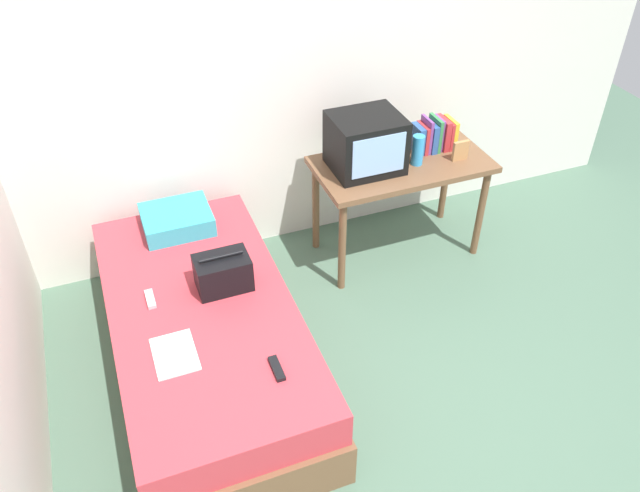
{
  "coord_description": "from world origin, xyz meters",
  "views": [
    {
      "loc": [
        -1.33,
        -1.69,
        2.89
      ],
      "look_at": [
        -0.27,
        1.05,
        0.57
      ],
      "focal_mm": 35.5,
      "sensor_mm": 36.0,
      "label": 1
    }
  ],
  "objects_px": {
    "tv": "(366,143)",
    "remote_dark": "(277,368)",
    "desk": "(401,174)",
    "pillow": "(177,220)",
    "magazine": "(175,354)",
    "remote_silver": "(150,299)",
    "water_bottle": "(418,150)",
    "book_row": "(434,135)",
    "handbag": "(223,273)",
    "bed": "(206,337)",
    "picture_frame": "(460,151)"
  },
  "relations": [
    {
      "from": "water_bottle",
      "to": "pillow",
      "type": "relative_size",
      "value": 0.48
    },
    {
      "from": "water_bottle",
      "to": "remote_silver",
      "type": "height_order",
      "value": "water_bottle"
    },
    {
      "from": "bed",
      "to": "tv",
      "type": "height_order",
      "value": "tv"
    },
    {
      "from": "water_bottle",
      "to": "remote_silver",
      "type": "distance_m",
      "value": 1.92
    },
    {
      "from": "remote_dark",
      "to": "remote_silver",
      "type": "relative_size",
      "value": 1.08
    },
    {
      "from": "picture_frame",
      "to": "desk",
      "type": "bearing_deg",
      "value": 163.4
    },
    {
      "from": "tv",
      "to": "remote_dark",
      "type": "distance_m",
      "value": 1.64
    },
    {
      "from": "book_row",
      "to": "remote_silver",
      "type": "relative_size",
      "value": 1.97
    },
    {
      "from": "tv",
      "to": "remote_dark",
      "type": "xyz_separation_m",
      "value": [
        -1.01,
        -1.23,
        -0.4
      ]
    },
    {
      "from": "desk",
      "to": "water_bottle",
      "type": "relative_size",
      "value": 5.72
    },
    {
      "from": "book_row",
      "to": "water_bottle",
      "type": "bearing_deg",
      "value": -145.19
    },
    {
      "from": "water_bottle",
      "to": "picture_frame",
      "type": "distance_m",
      "value": 0.3
    },
    {
      "from": "picture_frame",
      "to": "pillow",
      "type": "xyz_separation_m",
      "value": [
        -1.86,
        0.24,
        -0.24
      ]
    },
    {
      "from": "remote_silver",
      "to": "water_bottle",
      "type": "bearing_deg",
      "value": 13.16
    },
    {
      "from": "pillow",
      "to": "book_row",
      "type": "bearing_deg",
      "value": -1.49
    },
    {
      "from": "tv",
      "to": "water_bottle",
      "type": "relative_size",
      "value": 2.17
    },
    {
      "from": "handbag",
      "to": "remote_silver",
      "type": "height_order",
      "value": "handbag"
    },
    {
      "from": "magazine",
      "to": "pillow",
      "type": "bearing_deg",
      "value": 77.96
    },
    {
      "from": "book_row",
      "to": "picture_frame",
      "type": "relative_size",
      "value": 2.1
    },
    {
      "from": "remote_dark",
      "to": "book_row",
      "type": "bearing_deg",
      "value": 39.77
    },
    {
      "from": "desk",
      "to": "pillow",
      "type": "bearing_deg",
      "value": 175.01
    },
    {
      "from": "pillow",
      "to": "handbag",
      "type": "bearing_deg",
      "value": -78.21
    },
    {
      "from": "tv",
      "to": "picture_frame",
      "type": "height_order",
      "value": "tv"
    },
    {
      "from": "desk",
      "to": "remote_dark",
      "type": "distance_m",
      "value": 1.75
    },
    {
      "from": "pillow",
      "to": "remote_silver",
      "type": "xyz_separation_m",
      "value": [
        -0.27,
        -0.61,
        -0.05
      ]
    },
    {
      "from": "remote_dark",
      "to": "pillow",
      "type": "bearing_deg",
      "value": 99.4
    },
    {
      "from": "handbag",
      "to": "magazine",
      "type": "bearing_deg",
      "value": -131.4
    },
    {
      "from": "desk",
      "to": "tv",
      "type": "bearing_deg",
      "value": 174.27
    },
    {
      "from": "book_row",
      "to": "remote_dark",
      "type": "bearing_deg",
      "value": -140.23
    },
    {
      "from": "desk",
      "to": "remote_dark",
      "type": "xyz_separation_m",
      "value": [
        -1.27,
        -1.2,
        -0.13
      ]
    },
    {
      "from": "desk",
      "to": "handbag",
      "type": "relative_size",
      "value": 3.87
    },
    {
      "from": "tv",
      "to": "remote_silver",
      "type": "xyz_separation_m",
      "value": [
        -1.5,
        -0.51,
        -0.4
      ]
    },
    {
      "from": "bed",
      "to": "magazine",
      "type": "bearing_deg",
      "value": -122.97
    },
    {
      "from": "pillow",
      "to": "remote_dark",
      "type": "relative_size",
      "value": 2.69
    },
    {
      "from": "tv",
      "to": "book_row",
      "type": "relative_size",
      "value": 1.55
    },
    {
      "from": "tv",
      "to": "magazine",
      "type": "bearing_deg",
      "value": -146.87
    },
    {
      "from": "picture_frame",
      "to": "bed",
      "type": "bearing_deg",
      "value": -164.96
    },
    {
      "from": "handbag",
      "to": "remote_silver",
      "type": "xyz_separation_m",
      "value": [
        -0.41,
        0.03,
        -0.09
      ]
    },
    {
      "from": "desk",
      "to": "handbag",
      "type": "bearing_deg",
      "value": -159.17
    },
    {
      "from": "desk",
      "to": "remote_silver",
      "type": "height_order",
      "value": "desk"
    },
    {
      "from": "magazine",
      "to": "remote_dark",
      "type": "xyz_separation_m",
      "value": [
        0.45,
        -0.28,
        0.01
      ]
    },
    {
      "from": "pillow",
      "to": "picture_frame",
      "type": "bearing_deg",
      "value": -7.35
    },
    {
      "from": "magazine",
      "to": "remote_silver",
      "type": "distance_m",
      "value": 0.44
    },
    {
      "from": "remote_dark",
      "to": "magazine",
      "type": "bearing_deg",
      "value": 148.04
    },
    {
      "from": "pillow",
      "to": "remote_dark",
      "type": "bearing_deg",
      "value": -80.6
    },
    {
      "from": "handbag",
      "to": "remote_dark",
      "type": "xyz_separation_m",
      "value": [
        0.09,
        -0.69,
        -0.09
      ]
    },
    {
      "from": "water_bottle",
      "to": "bed",
      "type": "bearing_deg",
      "value": -160.55
    },
    {
      "from": "water_bottle",
      "to": "remote_dark",
      "type": "bearing_deg",
      "value": -139.55
    },
    {
      "from": "book_row",
      "to": "magazine",
      "type": "height_order",
      "value": "book_row"
    },
    {
      "from": "water_bottle",
      "to": "handbag",
      "type": "height_order",
      "value": "water_bottle"
    }
  ]
}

